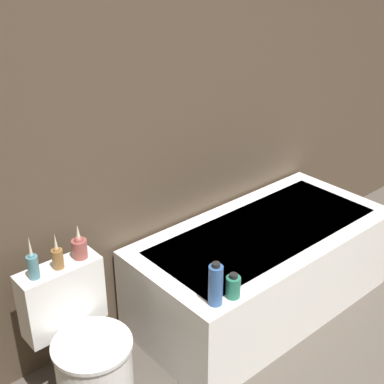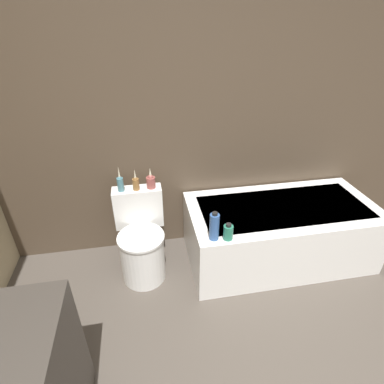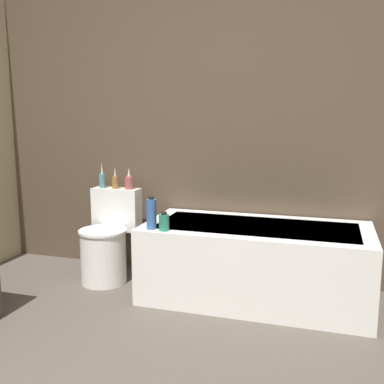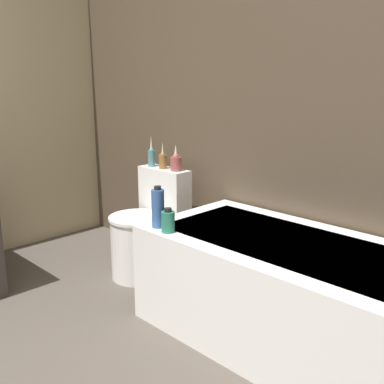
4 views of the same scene
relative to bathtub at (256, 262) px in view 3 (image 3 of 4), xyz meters
The scene contains 8 objects.
wall_back_tiled 1.31m from the bathtub, 147.33° to the left, with size 6.40×0.06×2.60m.
bathtub is the anchor object (origin of this frame).
toilet 1.22m from the bathtub, behind, with size 0.40×0.52×0.73m.
vase_gold 1.45m from the bathtub, behind, with size 0.05×0.05×0.22m.
vase_silver 1.33m from the bathtub, behind, with size 0.05×0.05×0.18m.
vase_bronze 1.23m from the bathtub, 169.01° to the left, with size 0.07×0.07×0.18m.
shampoo_bottle_tall 0.84m from the bathtub, 156.04° to the right, with size 0.07×0.07×0.23m.
shampoo_bottle_short 0.75m from the bathtub, 151.19° to the right, with size 0.07×0.07×0.13m.
Camera 3 is at (1.17, -1.25, 1.33)m, focal length 42.00 mm.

